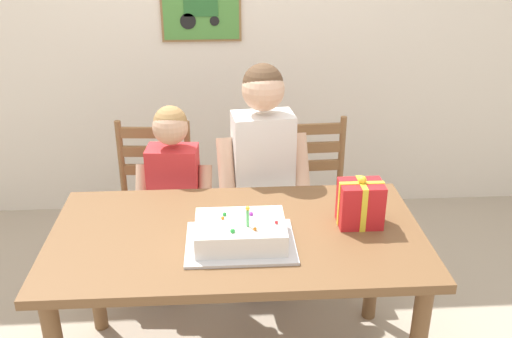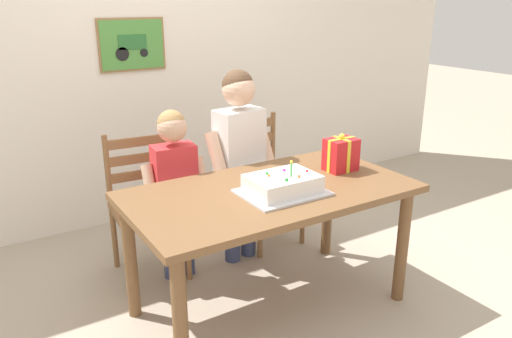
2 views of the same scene
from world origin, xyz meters
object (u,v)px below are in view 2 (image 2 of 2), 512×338
at_px(birthday_cake, 283,185).
at_px(child_younger, 175,179).
at_px(gift_box_red_large, 341,154).
at_px(chair_right, 263,180).
at_px(dining_table, 271,205).
at_px(child_older, 240,148).
at_px(chair_left, 146,205).

height_order(birthday_cake, child_younger, child_younger).
xyz_separation_m(gift_box_red_large, chair_right, (-0.08, 0.73, -0.38)).
bearing_deg(chair_right, gift_box_red_large, -83.96).
xyz_separation_m(birthday_cake, child_younger, (-0.32, 0.70, -0.12)).
relative_size(dining_table, chair_right, 1.70).
bearing_deg(child_older, birthday_cake, -101.45).
bearing_deg(chair_left, child_younger, -50.26).
distance_m(birthday_cake, chair_right, 1.02).
relative_size(birthday_cake, chair_left, 0.48).
xyz_separation_m(dining_table, birthday_cake, (0.01, -0.09, 0.15)).
height_order(chair_right, child_younger, child_younger).
xyz_separation_m(dining_table, child_older, (0.15, 0.60, 0.15)).
distance_m(gift_box_red_large, chair_left, 1.28).
bearing_deg(gift_box_red_large, child_younger, 145.87).
relative_size(child_older, child_younger, 1.19).
bearing_deg(gift_box_red_large, chair_right, 96.04).
height_order(dining_table, birthday_cake, birthday_cake).
bearing_deg(chair_left, chair_right, 0.01).
height_order(dining_table, child_younger, child_younger).
xyz_separation_m(birthday_cake, chair_left, (-0.46, 0.87, -0.33)).
relative_size(chair_right, child_older, 0.70).
bearing_deg(chair_right, chair_left, -179.99).
distance_m(dining_table, child_older, 0.64).
distance_m(birthday_cake, child_older, 0.71).
bearing_deg(child_older, chair_right, 29.82).
relative_size(gift_box_red_large, chair_left, 0.25).
bearing_deg(dining_table, chair_left, 120.08).
bearing_deg(birthday_cake, chair_right, 63.26).
bearing_deg(dining_table, child_younger, 116.96).
distance_m(chair_left, child_older, 0.71).
bearing_deg(chair_left, dining_table, -59.92).
distance_m(gift_box_red_large, child_younger, 1.02).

